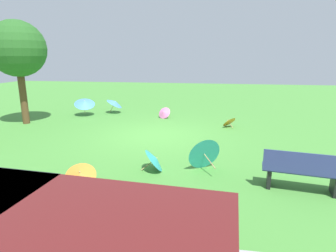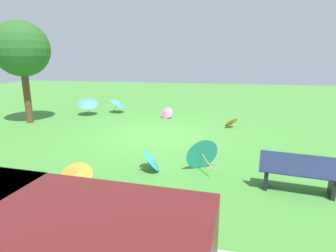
{
  "view_description": "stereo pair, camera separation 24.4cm",
  "coord_description": "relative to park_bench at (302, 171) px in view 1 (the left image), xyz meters",
  "views": [
    {
      "loc": [
        -2.04,
        9.62,
        2.81
      ],
      "look_at": [
        -0.65,
        0.92,
        0.6
      ],
      "focal_mm": 30.01,
      "sensor_mm": 36.0,
      "label": 1
    },
    {
      "loc": [
        -2.28,
        9.58,
        2.81
      ],
      "look_at": [
        -0.65,
        0.92,
        0.6
      ],
      "focal_mm": 30.01,
      "sensor_mm": 36.0,
      "label": 2
    }
  ],
  "objects": [
    {
      "name": "shade_tree",
      "position": [
        9.75,
        -4.72,
        2.59
      ],
      "size": [
        2.25,
        2.25,
        4.21
      ],
      "color": "brown",
      "rests_on": "ground"
    },
    {
      "name": "parasol_orange_0",
      "position": [
        4.6,
        0.77,
        -0.05
      ],
      "size": [
        0.81,
        0.79,
        0.65
      ],
      "color": "tan",
      "rests_on": "ground"
    },
    {
      "name": "parasol_orange_2",
      "position": [
        1.24,
        -5.42,
        -0.22
      ],
      "size": [
        0.73,
        0.73,
        0.48
      ],
      "color": "tan",
      "rests_on": "ground"
    },
    {
      "name": "parasol_teal_2",
      "position": [
        3.28,
        -0.62,
        -0.17
      ],
      "size": [
        0.67,
        0.77,
        0.59
      ],
      "color": "tan",
      "rests_on": "ground"
    },
    {
      "name": "ground",
      "position": [
        3.96,
        -3.77,
        -0.47
      ],
      "size": [
        40.0,
        40.0,
        0.0
      ],
      "primitive_type": "plane",
      "color": "#478C38"
    },
    {
      "name": "parasol_blue_2",
      "position": [
        6.75,
        -7.47,
        0.07
      ],
      "size": [
        0.93,
        0.95,
        0.81
      ],
      "color": "tan",
      "rests_on": "ground"
    },
    {
      "name": "parasol_pink_0",
      "position": [
        4.12,
        -6.64,
        -0.19
      ],
      "size": [
        0.7,
        0.66,
        0.55
      ],
      "color": "tan",
      "rests_on": "ground"
    },
    {
      "name": "park_bench",
      "position": [
        0.0,
        0.0,
        0.0
      ],
      "size": [
        1.66,
        0.72,
        0.9
      ],
      "color": "navy",
      "rests_on": "ground"
    },
    {
      "name": "parasol_blue_0",
      "position": [
        7.96,
        -6.63,
        0.17
      ],
      "size": [
        1.29,
        1.28,
        0.93
      ],
      "color": "tan",
      "rests_on": "ground"
    },
    {
      "name": "parasol_teal_1",
      "position": [
        2.11,
        -0.94,
        -0.03
      ],
      "size": [
        0.95,
        0.96,
        0.87
      ],
      "color": "tan",
      "rests_on": "ground"
    }
  ]
}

